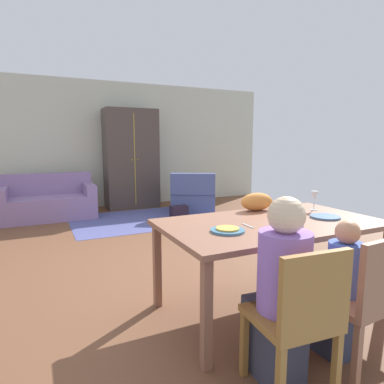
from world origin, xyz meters
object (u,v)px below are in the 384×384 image
Objects in this scene: handbag at (179,213)px; dining_chair_child at (364,296)px; dining_table at (271,229)px; cat at (257,202)px; dining_chair_man at (299,314)px; couch at (48,202)px; armoire at (131,159)px; armchair at (194,197)px; person_child at (339,294)px; plate_near_woman at (325,217)px; person_man at (279,297)px; wine_glass at (314,197)px; plate_near_child at (287,225)px; plate_near_man at (228,230)px.

dining_chair_child is at bearing -98.00° from handbag.
cat is (0.15, 0.41, 0.15)m from dining_table.
handbag is (1.10, 4.19, -0.36)m from dining_chair_man.
couch is 2.45m from handbag.
armoire is at bearing 106.31° from handbag.
dining_chair_man is 0.75× the size of armchair.
person_child is at bearing 92.37° from dining_chair_child.
plate_near_woman is (0.50, -0.10, 0.08)m from dining_table.
plate_near_woman is 1.18m from person_man.
dining_chair_child is at bearing -0.01° from dining_chair_man.
wine_glass reaches higher than person_child.
armchair is (1.11, 4.65, -0.17)m from dining_chair_child.
plate_near_woman is at bearing -65.90° from couch.
armchair is (1.12, 3.96, -0.45)m from plate_near_child.
plate_near_woman is 1.29m from dining_chair_man.
dining_table is 9.68× the size of wine_glass.
armchair reaches higher than handbag.
plate_near_man is 0.80m from dining_chair_man.
dining_table is 1.62× the size of person_man.
plate_near_man is 0.21× the size of armchair.
plate_near_man is (-0.50, -0.12, 0.08)m from dining_table.
person_child is at bearing -73.32° from couch.
person_child is 0.79× the size of armchair.
plate_near_man reaches higher than dining_table.
armoire reaches higher than armchair.
plate_near_woman is 0.21× the size of armchair.
handbag is (0.59, 3.33, -0.56)m from dining_table.
dining_chair_child reaches higher than armchair.
plate_near_man is 5.03m from armoire.
person_child is 4.08m from handbag.
handbag is at bearing 88.89° from cat.
couch reaches higher than handbag.
couch is at bearing 102.96° from plate_near_man.
dining_chair_child is at bearing -19.39° from person_man.
dining_chair_child reaches higher than handbag.
armchair is (1.61, 3.90, -0.45)m from plate_near_man.
cat is at bearing -106.02° from armchair.
dining_chair_man is 5.46m from couch.
dining_table is 4.88m from armoire.
plate_near_child is at bearing -99.63° from handbag.
couch is at bearing 151.69° from handbag.
wine_glass is (0.65, 0.18, 0.20)m from dining_table.
dining_chair_child is at bearing -88.91° from cat.
dining_chair_man is 0.41× the size of armoire.
dining_chair_man is (-0.50, -0.69, -0.28)m from plate_near_child.
plate_near_man is at bearing 130.44° from person_child.
plate_near_child is 1.34× the size of wine_glass.
couch is (-1.55, 5.18, -0.13)m from person_child.
dining_table is at bearing 168.58° from plate_near_woman.
dining_chair_man reaches higher than couch.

